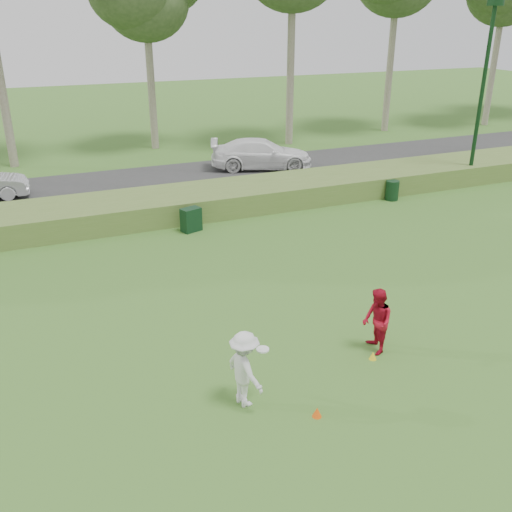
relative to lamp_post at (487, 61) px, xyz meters
name	(u,v)px	position (x,y,z in m)	size (l,w,h in m)	color
ground	(324,371)	(-14.00, -11.00, -5.59)	(120.00, 120.00, 0.00)	#336622
reed_strip	(180,204)	(-14.00, 1.00, -5.14)	(80.00, 3.00, 0.90)	#4E6F2C
park_road	(152,182)	(-14.00, 6.00, -5.56)	(80.00, 6.00, 0.06)	#2D2D2D
lamp_post	(487,61)	(0.00, 0.00, 0.00)	(0.70, 0.70, 8.18)	black
player_white	(245,369)	(-16.08, -11.36, -4.75)	(0.96, 1.20, 1.69)	silver
player_red	(377,321)	(-12.44, -10.71, -4.78)	(0.79, 0.62, 1.64)	#A80E22
cone_orange	(317,412)	(-14.90, -12.33, -5.49)	(0.20, 0.20, 0.21)	#FB530D
cone_yellow	(373,356)	(-12.68, -11.00, -5.49)	(0.18, 0.18, 0.20)	yellow
utility_cabinet	(191,220)	(-14.13, -1.04, -5.15)	(0.72, 0.45, 0.89)	black
trash_bin	(392,190)	(-4.92, -0.71, -5.17)	(0.57, 0.57, 0.85)	black
car_right	(261,154)	(-8.10, 6.35, -4.78)	(2.12, 5.20, 1.51)	white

